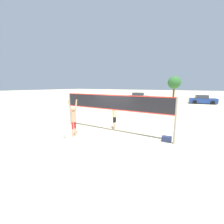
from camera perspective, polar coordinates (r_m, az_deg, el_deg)
ground_plane at (r=9.92m, az=-0.00°, el=-7.72°), size 200.00×200.00×0.00m
volleyball_net at (r=9.52m, az=-0.00°, el=2.72°), size 7.72×0.10×2.46m
player_spiker at (r=9.12m, az=-14.46°, el=-2.01°), size 0.28×0.71×2.21m
player_blocker at (r=10.41m, az=0.96°, el=-0.41°), size 0.28×0.71×2.16m
volleyball at (r=9.35m, az=-17.72°, el=-8.55°), size 0.24×0.24×0.24m
gear_bag at (r=8.79m, az=20.08°, el=-9.66°), size 0.48×0.29×0.30m
parked_car_near at (r=29.75m, az=31.20°, el=3.99°), size 4.38×2.51×1.47m
parked_car_mid at (r=33.03m, az=10.08°, el=5.79°), size 4.62×2.76×1.55m
tree_left_cluster at (r=37.64m, az=22.64°, el=10.27°), size 2.88×2.88×5.20m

